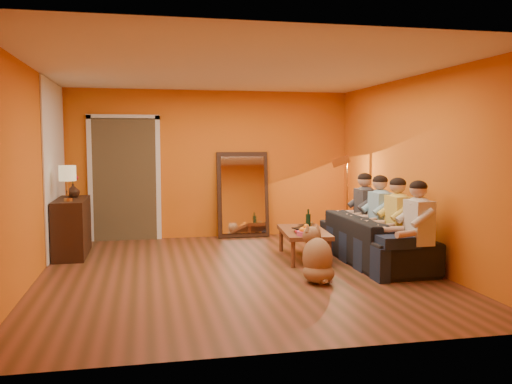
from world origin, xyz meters
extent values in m
cube|color=brown|center=(0.00, 0.00, 0.00)|extent=(5.00, 5.50, 0.00)
cube|color=white|center=(0.00, 0.00, 2.60)|extent=(5.00, 5.50, 0.00)
cube|color=#D46019|center=(0.00, 2.75, 1.30)|extent=(5.00, 0.00, 2.60)
cube|color=#D46019|center=(-2.50, 0.00, 1.30)|extent=(0.00, 5.50, 2.60)
cube|color=#D46019|center=(2.50, 0.00, 1.30)|extent=(0.00, 5.50, 2.60)
cube|color=white|center=(-2.48, 1.75, 1.30)|extent=(0.02, 1.90, 2.58)
cube|color=#3F2D19|center=(-1.50, 2.83, 1.05)|extent=(1.06, 0.30, 2.10)
cube|color=white|center=(-2.07, 2.71, 1.05)|extent=(0.08, 0.06, 2.20)
cube|color=white|center=(-0.93, 2.71, 1.05)|extent=(0.08, 0.06, 2.20)
cube|color=white|center=(-1.50, 2.71, 2.12)|extent=(1.22, 0.06, 0.08)
cube|color=#301D10|center=(0.55, 2.63, 0.76)|extent=(0.92, 0.27, 1.51)
cube|color=white|center=(0.55, 2.59, 0.76)|extent=(0.78, 0.21, 1.35)
cube|color=#301D10|center=(-2.24, 1.55, 0.42)|extent=(0.44, 1.18, 0.85)
imported|color=black|center=(2.00, 0.21, 0.33)|extent=(2.25, 0.88, 0.66)
cylinder|color=black|center=(1.14, 0.58, 0.58)|extent=(0.07, 0.07, 0.31)
imported|color=#B27F3F|center=(1.21, 0.75, 0.47)|extent=(0.13, 0.13, 0.10)
imported|color=black|center=(1.27, 0.98, 0.43)|extent=(0.35, 0.32, 0.02)
imported|color=#301D10|center=(0.91, 0.43, 0.43)|extent=(0.19, 0.24, 0.02)
imported|color=red|center=(0.92, 0.44, 0.45)|extent=(0.28, 0.31, 0.02)
imported|color=black|center=(0.91, 0.42, 0.47)|extent=(0.24, 0.28, 0.02)
imported|color=#301D10|center=(-2.24, 1.80, 0.96)|extent=(0.20, 0.20, 0.21)
camera|label=1|loc=(-1.16, -6.83, 1.69)|focal=38.00mm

